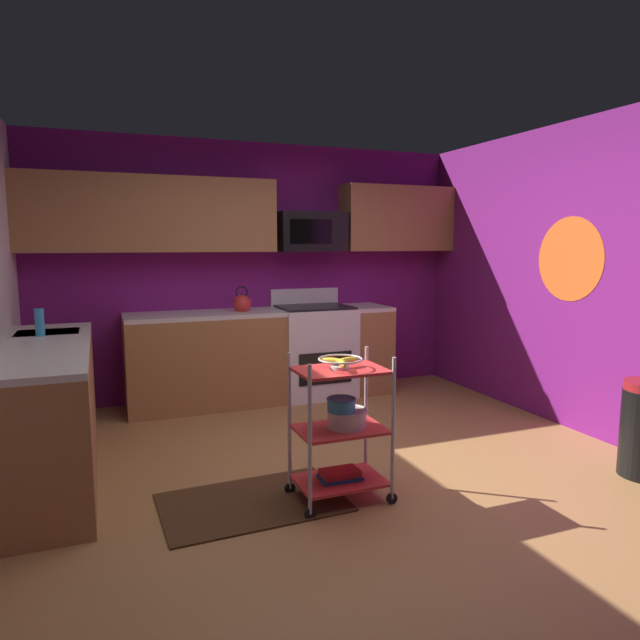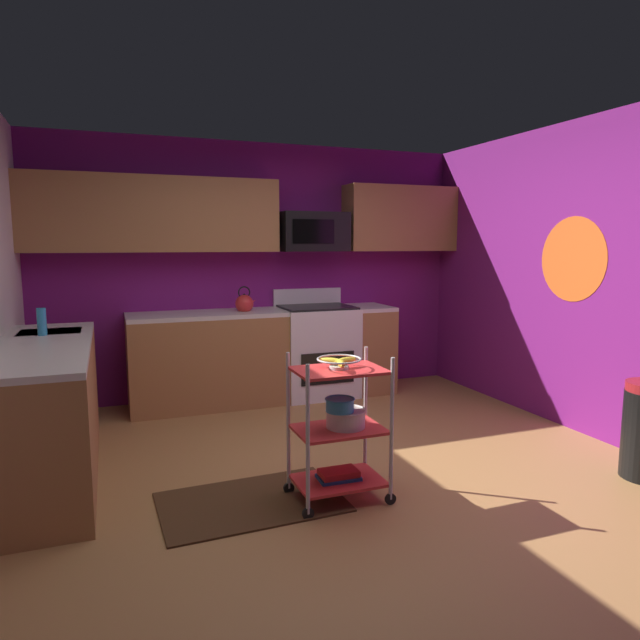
# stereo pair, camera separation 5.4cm
# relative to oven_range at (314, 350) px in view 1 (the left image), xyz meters

# --- Properties ---
(floor) EXTENTS (4.40, 4.80, 0.04)m
(floor) POSITION_rel_oven_range_xyz_m (-0.54, -2.10, -0.50)
(floor) COLOR #A87542
(floor) RESTS_ON ground
(wall_back) EXTENTS (4.52, 0.06, 2.60)m
(wall_back) POSITION_rel_oven_range_xyz_m (-0.54, 0.33, 0.82)
(wall_back) COLOR #751970
(wall_back) RESTS_ON ground
(wall_right) EXTENTS (0.06, 4.80, 2.60)m
(wall_right) POSITION_rel_oven_range_xyz_m (1.69, -2.10, 0.82)
(wall_right) COLOR #751970
(wall_right) RESTS_ON ground
(wall_flower_decal) EXTENTS (0.00, 0.72, 0.72)m
(wall_flower_decal) POSITION_rel_oven_range_xyz_m (1.66, -1.73, 0.97)
(wall_flower_decal) COLOR #E5591E
(counter_run) EXTENTS (3.54, 2.64, 0.92)m
(counter_run) POSITION_rel_oven_range_xyz_m (-1.37, -0.58, -0.01)
(counter_run) COLOR #9E6B3D
(counter_run) RESTS_ON ground
(oven_range) EXTENTS (0.76, 0.65, 1.10)m
(oven_range) POSITION_rel_oven_range_xyz_m (0.00, 0.00, 0.00)
(oven_range) COLOR white
(oven_range) RESTS_ON ground
(upper_cabinets) EXTENTS (4.40, 0.33, 0.70)m
(upper_cabinets) POSITION_rel_oven_range_xyz_m (-0.66, 0.13, 1.37)
(upper_cabinets) COLOR #9E6B3D
(microwave) EXTENTS (0.70, 0.39, 0.40)m
(microwave) POSITION_rel_oven_range_xyz_m (-0.00, 0.10, 1.22)
(microwave) COLOR black
(rolling_cart) EXTENTS (0.60, 0.39, 0.91)m
(rolling_cart) POSITION_rel_oven_range_xyz_m (-0.73, -2.35, -0.03)
(rolling_cart) COLOR silver
(rolling_cart) RESTS_ON ground
(fruit_bowl) EXTENTS (0.27, 0.27, 0.07)m
(fruit_bowl) POSITION_rel_oven_range_xyz_m (-0.73, -2.35, 0.40)
(fruit_bowl) COLOR silver
(fruit_bowl) RESTS_ON rolling_cart
(mixing_bowl_large) EXTENTS (0.25, 0.25, 0.11)m
(mixing_bowl_large) POSITION_rel_oven_range_xyz_m (-0.68, -2.35, 0.04)
(mixing_bowl_large) COLOR silver
(mixing_bowl_large) RESTS_ON rolling_cart
(mixing_bowl_small) EXTENTS (0.18, 0.18, 0.08)m
(mixing_bowl_small) POSITION_rel_oven_range_xyz_m (-0.73, -2.38, 0.14)
(mixing_bowl_small) COLOR #338CBF
(mixing_bowl_small) RESTS_ON rolling_cart
(book_stack) EXTENTS (0.27, 0.17, 0.06)m
(book_stack) POSITION_rel_oven_range_xyz_m (-0.73, -2.35, -0.32)
(book_stack) COLOR #1E4C8C
(book_stack) RESTS_ON rolling_cart
(kettle) EXTENTS (0.21, 0.18, 0.26)m
(kettle) POSITION_rel_oven_range_xyz_m (-0.76, -0.00, 0.52)
(kettle) COLOR red
(kettle) RESTS_ON counter_run
(dish_soap_bottle) EXTENTS (0.06, 0.06, 0.20)m
(dish_soap_bottle) POSITION_rel_oven_range_xyz_m (-2.47, -0.94, 0.54)
(dish_soap_bottle) COLOR #2D8CBF
(dish_soap_bottle) RESTS_ON counter_run
(floor_rug) EXTENTS (1.12, 0.73, 0.01)m
(floor_rug) POSITION_rel_oven_range_xyz_m (-1.25, -2.22, -0.47)
(floor_rug) COLOR #472D19
(floor_rug) RESTS_ON ground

